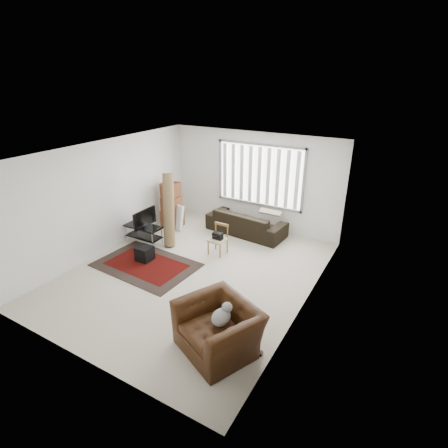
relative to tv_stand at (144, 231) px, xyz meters
The scene contains 11 objects.
room 2.43m from the tv_stand, ahead, with size 6.00×6.02×2.71m.
persian_rug 1.23m from the tv_stand, 46.80° to the right, with size 2.36×1.64×0.02m.
tv_stand is the anchor object (origin of this frame).
tv 0.37m from the tv_stand, ahead, with size 0.80×0.10×0.46m, color black.
subwoofer 0.97m from the tv_stand, 47.62° to the right, with size 0.34×0.34×0.34m, color black.
moving_boxes 1.30m from the tv_stand, 92.31° to the left, with size 0.53×0.49×1.29m.
white_flatpack 1.18m from the tv_stand, 83.09° to the left, with size 0.57×0.08×0.72m, color silver.
rolled_rug 0.89m from the tv_stand, 30.34° to the left, with size 0.28×0.28×1.84m, color brown.
sofa 2.76m from the tv_stand, 42.92° to the left, with size 2.19×0.95×0.84m, color black.
side_chair 2.02m from the tv_stand, 13.82° to the left, with size 0.41×0.41×0.75m.
armchair 4.29m from the tv_stand, 32.51° to the right, with size 1.56×1.48×0.91m.
Camera 1 is at (3.94, -5.51, 4.12)m, focal length 28.00 mm.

